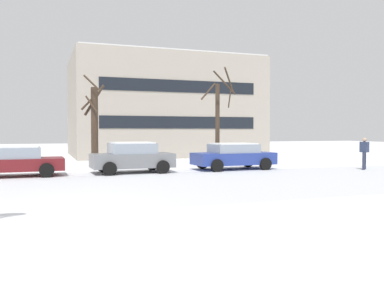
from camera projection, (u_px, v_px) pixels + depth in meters
ground_plane at (72, 207)px, 11.24m from camera, size 120.00×120.00×0.00m
road_surface at (65, 190)px, 14.51m from camera, size 80.00×8.95×0.00m
parked_car_maroon at (11, 161)px, 18.70m from camera, size 4.54×2.13×1.37m
parked_car_gray at (132, 157)px, 20.50m from camera, size 3.99×2.20×1.50m
parked_car_blue at (233, 156)px, 22.32m from camera, size 4.37×2.20×1.40m
pedestrian_crossing at (364, 151)px, 22.16m from camera, size 0.46×0.46×1.70m
tree_far_mid at (218, 118)px, 25.35m from camera, size 2.12×2.12×5.79m
tree_far_right at (94, 124)px, 22.97m from camera, size 1.36×1.37×5.08m
building_far_right at (162, 108)px, 36.05m from camera, size 15.02×10.80×8.15m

